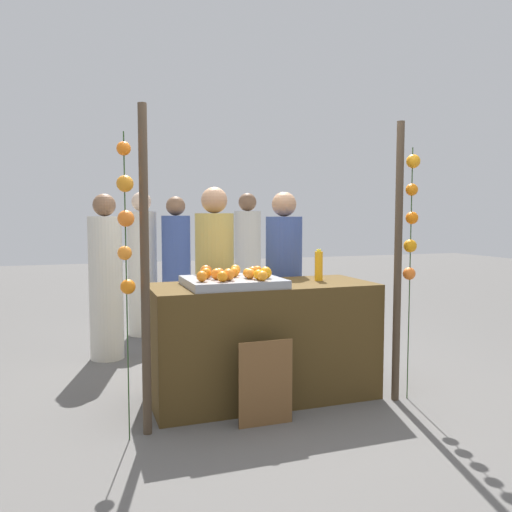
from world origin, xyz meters
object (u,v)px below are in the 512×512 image
at_px(chalkboard_sign, 265,384).
at_px(vendor_left, 215,290).
at_px(orange_1, 258,275).
at_px(stall_counter, 262,341).
at_px(juice_bottle, 319,266).
at_px(orange_0, 202,276).
at_px(vendor_right, 284,289).

bearing_deg(chalkboard_sign, vendor_left, 93.11).
relative_size(orange_1, chalkboard_sign, 0.13).
xyz_separation_m(stall_counter, orange_1, (-0.11, -0.21, 0.53)).
bearing_deg(orange_1, juice_bottle, 22.61).
xyz_separation_m(juice_bottle, vendor_left, (-0.71, 0.53, -0.23)).
height_order(orange_0, orange_1, orange_0).
height_order(stall_counter, chalkboard_sign, stall_counter).
bearing_deg(juice_bottle, stall_counter, -175.87).
bearing_deg(vendor_right, vendor_left, 178.56).
xyz_separation_m(orange_0, vendor_right, (0.91, 0.74, -0.23)).
bearing_deg(juice_bottle, chalkboard_sign, -139.84).
height_order(chalkboard_sign, vendor_right, vendor_right).
relative_size(orange_1, vendor_right, 0.05).
height_order(stall_counter, vendor_right, vendor_right).
bearing_deg(orange_1, stall_counter, 63.00).
height_order(stall_counter, orange_0, orange_0).
distance_m(stall_counter, vendor_right, 0.74).
bearing_deg(orange_0, orange_1, -2.92).
bearing_deg(vendor_left, chalkboard_sign, -86.89).
xyz_separation_m(orange_0, vendor_left, (0.29, 0.76, -0.21)).
height_order(stall_counter, vendor_left, vendor_left).
bearing_deg(stall_counter, vendor_left, 111.85).
distance_m(chalkboard_sign, vendor_right, 1.29).
distance_m(orange_0, vendor_right, 1.20).
height_order(orange_1, chalkboard_sign, orange_1).
xyz_separation_m(stall_counter, orange_0, (-0.51, -0.19, 0.53)).
height_order(orange_0, juice_bottle, juice_bottle).
bearing_deg(stall_counter, juice_bottle, 4.13).
xyz_separation_m(orange_1, juice_bottle, (0.60, 0.25, 0.02)).
height_order(chalkboard_sign, vendor_left, vendor_left).
xyz_separation_m(juice_bottle, chalkboard_sign, (-0.65, -0.55, -0.71)).
distance_m(orange_1, vendor_right, 0.94).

